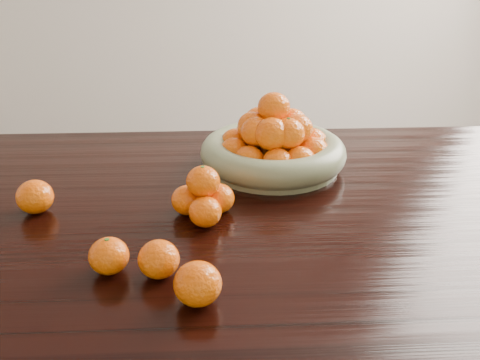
{
  "coord_description": "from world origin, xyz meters",
  "views": [
    {
      "loc": [
        -0.08,
        -0.95,
        1.25
      ],
      "look_at": [
        -0.03,
        -0.02,
        0.83
      ],
      "focal_mm": 40.0,
      "sensor_mm": 36.0,
      "label": 1
    }
  ],
  "objects_px": {
    "loose_orange_0": "(109,256)",
    "dining_table": "(256,250)",
    "fruit_bowl": "(273,146)",
    "orange_pyramid": "(204,197)"
  },
  "relations": [
    {
      "from": "loose_orange_0",
      "to": "dining_table",
      "type": "bearing_deg",
      "value": 37.83
    },
    {
      "from": "fruit_bowl",
      "to": "orange_pyramid",
      "type": "relative_size",
      "value": 2.74
    },
    {
      "from": "orange_pyramid",
      "to": "loose_orange_0",
      "type": "height_order",
      "value": "orange_pyramid"
    },
    {
      "from": "dining_table",
      "to": "orange_pyramid",
      "type": "xyz_separation_m",
      "value": [
        -0.11,
        -0.02,
        0.13
      ]
    },
    {
      "from": "dining_table",
      "to": "loose_orange_0",
      "type": "xyz_separation_m",
      "value": [
        -0.26,
        -0.2,
        0.12
      ]
    },
    {
      "from": "loose_orange_0",
      "to": "orange_pyramid",
      "type": "bearing_deg",
      "value": 50.41
    },
    {
      "from": "fruit_bowl",
      "to": "loose_orange_0",
      "type": "xyz_separation_m",
      "value": [
        -0.31,
        -0.43,
        -0.02
      ]
    },
    {
      "from": "dining_table",
      "to": "fruit_bowl",
      "type": "bearing_deg",
      "value": 75.72
    },
    {
      "from": "fruit_bowl",
      "to": "orange_pyramid",
      "type": "height_order",
      "value": "fruit_bowl"
    },
    {
      "from": "orange_pyramid",
      "to": "loose_orange_0",
      "type": "xyz_separation_m",
      "value": [
        -0.15,
        -0.18,
        -0.01
      ]
    }
  ]
}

